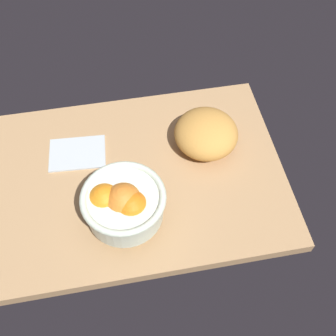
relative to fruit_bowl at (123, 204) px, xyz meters
The scene contains 4 objects.
ground_plane 15.30cm from the fruit_bowl, 68.58° to the left, with size 73.17×52.71×3.00cm, color tan.
fruit_bowl is the anchor object (origin of this frame).
bread_loaf 29.72cm from the fruit_bowl, 38.05° to the left, with size 16.55×16.39×9.17cm, color #C98D3F.
napkin_folded 24.31cm from the fruit_bowl, 115.36° to the left, with size 14.45×10.43×0.95cm, color #B4BFC4.
Camera 1 is at (-3.19, -59.41, 88.77)cm, focal length 45.26 mm.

